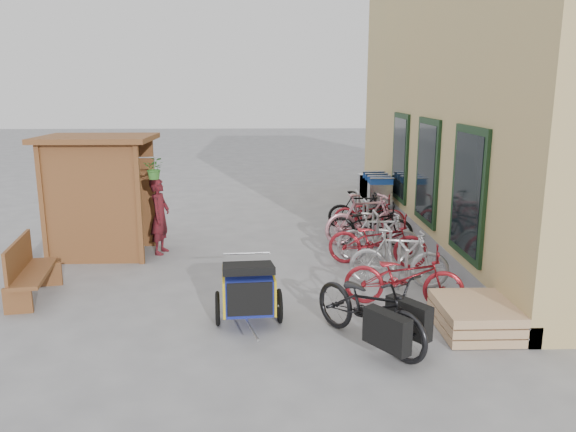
{
  "coord_description": "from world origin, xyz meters",
  "views": [
    {
      "loc": [
        0.18,
        -8.58,
        3.28
      ],
      "look_at": [
        0.5,
        1.5,
        1.0
      ],
      "focal_mm": 35.0,
      "sensor_mm": 36.0,
      "label": 1
    }
  ],
  "objects_px": {
    "person_kiosk": "(160,216)",
    "bike_7": "(361,210)",
    "cargo_bike": "(371,308)",
    "bike_0": "(404,277)",
    "bike_3": "(378,237)",
    "kiosk": "(95,179)",
    "bike_2": "(377,241)",
    "bike_4": "(370,224)",
    "bike_1": "(399,258)",
    "bench": "(28,269)",
    "shopping_carts": "(374,188)",
    "pallet_stack": "(475,317)",
    "child_trailer": "(248,288)",
    "bike_5": "(366,219)",
    "bike_6": "(369,214)"
  },
  "relations": [
    {
      "from": "bike_1",
      "to": "bike_5",
      "type": "distance_m",
      "value": 2.73
    },
    {
      "from": "bike_3",
      "to": "bike_6",
      "type": "xyz_separation_m",
      "value": [
        0.22,
        2.27,
        -0.05
      ]
    },
    {
      "from": "pallet_stack",
      "to": "bike_5",
      "type": "bearing_deg",
      "value": 99.64
    },
    {
      "from": "bike_2",
      "to": "bike_7",
      "type": "distance_m",
      "value": 2.84
    },
    {
      "from": "bike_4",
      "to": "bike_6",
      "type": "relative_size",
      "value": 1.09
    },
    {
      "from": "shopping_carts",
      "to": "child_trailer",
      "type": "relative_size",
      "value": 1.28
    },
    {
      "from": "bike_4",
      "to": "bike_5",
      "type": "height_order",
      "value": "bike_5"
    },
    {
      "from": "cargo_bike",
      "to": "bike_2",
      "type": "xyz_separation_m",
      "value": [
        0.72,
        3.38,
        -0.02
      ]
    },
    {
      "from": "bike_0",
      "to": "bike_6",
      "type": "bearing_deg",
      "value": 10.8
    },
    {
      "from": "bench",
      "to": "shopping_carts",
      "type": "bearing_deg",
      "value": 33.75
    },
    {
      "from": "bike_1",
      "to": "bike_3",
      "type": "bearing_deg",
      "value": 14.75
    },
    {
      "from": "cargo_bike",
      "to": "bike_0",
      "type": "height_order",
      "value": "cargo_bike"
    },
    {
      "from": "child_trailer",
      "to": "bike_2",
      "type": "bearing_deg",
      "value": 43.41
    },
    {
      "from": "bike_2",
      "to": "kiosk",
      "type": "bearing_deg",
      "value": 96.98
    },
    {
      "from": "bike_1",
      "to": "bike_7",
      "type": "relative_size",
      "value": 1.08
    },
    {
      "from": "kiosk",
      "to": "bench",
      "type": "bearing_deg",
      "value": -99.35
    },
    {
      "from": "bike_3",
      "to": "shopping_carts",
      "type": "bearing_deg",
      "value": -6.02
    },
    {
      "from": "child_trailer",
      "to": "bike_4",
      "type": "distance_m",
      "value": 4.64
    },
    {
      "from": "bike_2",
      "to": "bike_3",
      "type": "relative_size",
      "value": 1.15
    },
    {
      "from": "child_trailer",
      "to": "shopping_carts",
      "type": "bearing_deg",
      "value": 62.24
    },
    {
      "from": "kiosk",
      "to": "cargo_bike",
      "type": "distance_m",
      "value": 6.46
    },
    {
      "from": "kiosk",
      "to": "pallet_stack",
      "type": "height_order",
      "value": "kiosk"
    },
    {
      "from": "bike_2",
      "to": "child_trailer",
      "type": "bearing_deg",
      "value": 154.27
    },
    {
      "from": "person_kiosk",
      "to": "shopping_carts",
      "type": "bearing_deg",
      "value": -43.13
    },
    {
      "from": "child_trailer",
      "to": "bike_0",
      "type": "xyz_separation_m",
      "value": [
        2.35,
        0.56,
        -0.05
      ]
    },
    {
      "from": "bike_2",
      "to": "person_kiosk",
      "type": "bearing_deg",
      "value": 93.28
    },
    {
      "from": "person_kiosk",
      "to": "bike_7",
      "type": "height_order",
      "value": "person_kiosk"
    },
    {
      "from": "kiosk",
      "to": "cargo_bike",
      "type": "relative_size",
      "value": 1.24
    },
    {
      "from": "pallet_stack",
      "to": "bike_2",
      "type": "bearing_deg",
      "value": 105.02
    },
    {
      "from": "bike_0",
      "to": "bike_1",
      "type": "distance_m",
      "value": 0.88
    },
    {
      "from": "bike_2",
      "to": "bike_3",
      "type": "distance_m",
      "value": 0.3
    },
    {
      "from": "kiosk",
      "to": "person_kiosk",
      "type": "distance_m",
      "value": 1.45
    },
    {
      "from": "child_trailer",
      "to": "bike_4",
      "type": "relative_size",
      "value": 0.89
    },
    {
      "from": "child_trailer",
      "to": "bike_7",
      "type": "xyz_separation_m",
      "value": [
        2.47,
        5.45,
        -0.06
      ]
    },
    {
      "from": "kiosk",
      "to": "child_trailer",
      "type": "relative_size",
      "value": 1.54
    },
    {
      "from": "pallet_stack",
      "to": "child_trailer",
      "type": "relative_size",
      "value": 0.74
    },
    {
      "from": "person_kiosk",
      "to": "bike_5",
      "type": "distance_m",
      "value": 4.33
    },
    {
      "from": "person_kiosk",
      "to": "bike_4",
      "type": "distance_m",
      "value": 4.37
    },
    {
      "from": "bike_1",
      "to": "bike_4",
      "type": "xyz_separation_m",
      "value": [
        -0.06,
        2.53,
        -0.02
      ]
    },
    {
      "from": "pallet_stack",
      "to": "bike_3",
      "type": "height_order",
      "value": "bike_3"
    },
    {
      "from": "pallet_stack",
      "to": "cargo_bike",
      "type": "distance_m",
      "value": 1.6
    },
    {
      "from": "bench",
      "to": "cargo_bike",
      "type": "distance_m",
      "value": 5.47
    },
    {
      "from": "child_trailer",
      "to": "bike_1",
      "type": "distance_m",
      "value": 2.86
    },
    {
      "from": "kiosk",
      "to": "bike_2",
      "type": "bearing_deg",
      "value": -9.08
    },
    {
      "from": "bench",
      "to": "bike_4",
      "type": "height_order",
      "value": "bench"
    },
    {
      "from": "bike_5",
      "to": "bike_0",
      "type": "bearing_deg",
      "value": 166.33
    },
    {
      "from": "shopping_carts",
      "to": "cargo_bike",
      "type": "distance_m",
      "value": 8.32
    },
    {
      "from": "pallet_stack",
      "to": "cargo_bike",
      "type": "bearing_deg",
      "value": -165.92
    },
    {
      "from": "bike_4",
      "to": "bike_6",
      "type": "bearing_deg",
      "value": 0.4
    },
    {
      "from": "cargo_bike",
      "to": "bike_3",
      "type": "bearing_deg",
      "value": 42.9
    }
  ]
}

